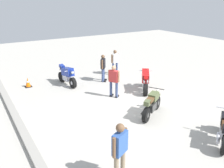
{
  "coord_description": "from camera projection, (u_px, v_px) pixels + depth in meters",
  "views": [
    {
      "loc": [
        -8.18,
        5.83,
        4.74
      ],
      "look_at": [
        1.16,
        0.08,
        0.75
      ],
      "focal_mm": 38.37,
      "sensor_mm": 36.0,
      "label": 1
    }
  ],
  "objects": [
    {
      "name": "curb_edge",
      "position": [
        24.0,
        133.0,
        8.75
      ],
      "size": [
        14.0,
        0.3,
        0.15
      ],
      "primitive_type": "cube",
      "color": "#9C978F",
      "rests_on": "ground"
    },
    {
      "name": "motorcycle_blue_sportbike",
      "position": [
        67.0,
        75.0,
        13.56
      ],
      "size": [
        1.96,
        0.7,
        1.14
      ],
      "rotation": [
        0.0,
        0.0,
        3.23
      ],
      "color": "black",
      "rests_on": "ground"
    },
    {
      "name": "person_in_black_shirt",
      "position": [
        103.0,
        66.0,
        14.06
      ],
      "size": [
        0.55,
        0.51,
        1.61
      ],
      "rotation": [
        0.0,
        0.0,
        4.02
      ],
      "color": "#384772",
      "rests_on": "ground"
    },
    {
      "name": "person_in_red_shirt",
      "position": [
        114.0,
        80.0,
        11.75
      ],
      "size": [
        0.6,
        0.48,
        1.64
      ],
      "rotation": [
        0.0,
        0.0,
        5.23
      ],
      "color": "#384772",
      "rests_on": "ground"
    },
    {
      "name": "person_in_blue_shirt",
      "position": [
        120.0,
        148.0,
        6.29
      ],
      "size": [
        0.47,
        0.64,
        1.73
      ],
      "rotation": [
        0.0,
        0.0,
        0.44
      ],
      "color": "gray",
      "rests_on": "ground"
    },
    {
      "name": "motorcycle_olive_vintage",
      "position": [
        152.0,
        105.0,
        10.06
      ],
      "size": [
        1.13,
        1.76,
        1.07
      ],
      "rotation": [
        0.0,
        0.0,
        5.24
      ],
      "color": "black",
      "rests_on": "ground"
    },
    {
      "name": "motorcycle_black_cruiser",
      "position": [
        224.0,
        129.0,
        8.15
      ],
      "size": [
        1.28,
        1.79,
        1.09
      ],
      "rotation": [
        0.0,
        0.0,
        5.31
      ],
      "color": "black",
      "rests_on": "ground"
    },
    {
      "name": "person_in_white_shirt",
      "position": [
        115.0,
        61.0,
        15.27
      ],
      "size": [
        0.38,
        0.63,
        1.61
      ],
      "rotation": [
        0.0,
        0.0,
        3.33
      ],
      "color": "#384772",
      "rests_on": "ground"
    },
    {
      "name": "traffic_cone",
      "position": [
        28.0,
        82.0,
        13.35
      ],
      "size": [
        0.36,
        0.36,
        0.53
      ],
      "color": "black",
      "rests_on": "ground"
    },
    {
      "name": "ground_plane",
      "position": [
        127.0,
        106.0,
        11.04
      ],
      "size": [
        40.0,
        40.0,
        0.0
      ],
      "primitive_type": "plane",
      "color": "#B7B2A8"
    },
    {
      "name": "motorcycle_red_sportbike",
      "position": [
        145.0,
        80.0,
        12.72
      ],
      "size": [
        1.66,
        1.34,
        1.14
      ],
      "rotation": [
        0.0,
        0.0,
        5.63
      ],
      "color": "black",
      "rests_on": "ground"
    }
  ]
}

